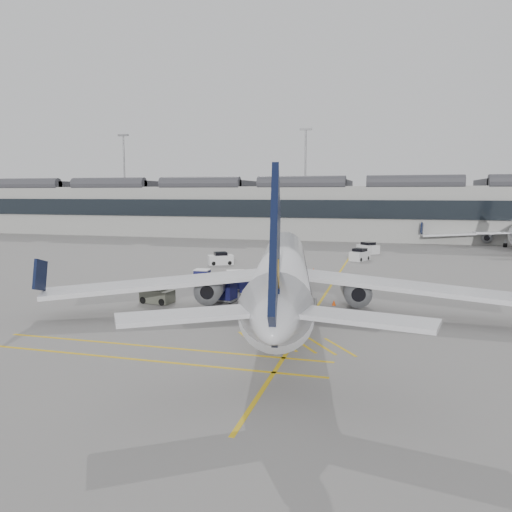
% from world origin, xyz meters
% --- Properties ---
extents(ground, '(220.00, 220.00, 0.00)m').
position_xyz_m(ground, '(0.00, 0.00, 0.00)').
color(ground, gray).
rests_on(ground, ground).
extents(terminal, '(200.00, 20.45, 12.40)m').
position_xyz_m(terminal, '(0.00, 71.93, 6.14)').
color(terminal, '#9E9E99').
rests_on(terminal, ground).
extents(light_masts, '(113.00, 0.60, 25.45)m').
position_xyz_m(light_masts, '(-1.67, 86.00, 14.49)').
color(light_masts, slate).
rests_on(light_masts, ground).
extents(apron_markings, '(0.25, 60.00, 0.01)m').
position_xyz_m(apron_markings, '(10.00, 10.00, 0.01)').
color(apron_markings, gold).
rests_on(apron_markings, ground).
extents(airliner_main, '(37.49, 41.33, 11.09)m').
position_xyz_m(airliner_main, '(7.46, 1.36, 3.26)').
color(airliner_main, silver).
rests_on(airliner_main, ground).
extents(belt_loader, '(5.30, 2.89, 2.10)m').
position_xyz_m(belt_loader, '(6.02, 4.53, 0.61)').
color(belt_loader, beige).
rests_on(belt_loader, ground).
extents(baggage_cart_a, '(2.14, 1.86, 2.02)m').
position_xyz_m(baggage_cart_a, '(1.75, 3.68, 1.08)').
color(baggage_cart_a, gray).
rests_on(baggage_cart_a, ground).
extents(baggage_cart_b, '(2.31, 2.12, 1.98)m').
position_xyz_m(baggage_cart_b, '(3.28, 6.95, 1.06)').
color(baggage_cart_b, gray).
rests_on(baggage_cart_b, ground).
extents(baggage_cart_c, '(1.76, 1.49, 1.74)m').
position_xyz_m(baggage_cart_c, '(-3.05, 10.40, 0.93)').
color(baggage_cart_c, gray).
rests_on(baggage_cart_c, ground).
extents(baggage_cart_d, '(2.39, 2.22, 2.01)m').
position_xyz_m(baggage_cart_d, '(1.17, 8.82, 1.08)').
color(baggage_cart_d, gray).
rests_on(baggage_cart_d, ground).
extents(ramp_agent_a, '(0.80, 0.64, 1.91)m').
position_xyz_m(ramp_agent_a, '(8.00, 4.59, 0.96)').
color(ramp_agent_a, '#E33C0B').
rests_on(ramp_agent_a, ground).
extents(ramp_agent_b, '(0.97, 0.77, 1.94)m').
position_xyz_m(ramp_agent_b, '(5.35, 5.33, 0.97)').
color(ramp_agent_b, '#E25E0B').
rests_on(ramp_agent_b, ground).
extents(pushback_tug, '(2.95, 2.06, 1.53)m').
position_xyz_m(pushback_tug, '(-3.89, 1.66, 0.68)').
color(pushback_tug, '#4F5245').
rests_on(pushback_tug, ground).
extents(safety_cone_nose, '(0.41, 0.41, 0.57)m').
position_xyz_m(safety_cone_nose, '(6.93, 22.16, 0.29)').
color(safety_cone_nose, '#F24C0A').
rests_on(safety_cone_nose, ground).
extents(safety_cone_engine, '(0.35, 0.35, 0.49)m').
position_xyz_m(safety_cone_engine, '(11.33, 4.78, 0.24)').
color(safety_cone_engine, '#F24C0A').
rests_on(safety_cone_engine, ground).
extents(service_van_left, '(3.70, 3.08, 1.70)m').
position_xyz_m(service_van_left, '(-6.34, 25.69, 0.76)').
color(service_van_left, silver).
rests_on(service_van_left, ground).
extents(service_van_mid, '(2.94, 3.79, 1.75)m').
position_xyz_m(service_van_mid, '(11.67, 34.87, 0.78)').
color(service_van_mid, silver).
rests_on(service_van_mid, ground).
extents(service_van_right, '(3.78, 3.74, 1.82)m').
position_xyz_m(service_van_right, '(12.46, 43.96, 0.82)').
color(service_van_right, silver).
rests_on(service_van_right, ground).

